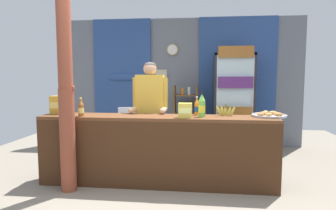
% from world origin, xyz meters
% --- Properties ---
extents(ground_plane, '(7.29, 7.29, 0.00)m').
position_xyz_m(ground_plane, '(0.00, 1.12, 0.00)').
color(ground_plane, gray).
extents(back_wall_curtained, '(4.86, 0.22, 2.59)m').
position_xyz_m(back_wall_curtained, '(0.01, 2.85, 1.32)').
color(back_wall_curtained, slate).
rests_on(back_wall_curtained, ground).
extents(stall_counter, '(3.05, 0.47, 0.91)m').
position_xyz_m(stall_counter, '(-0.14, 0.38, 0.55)').
color(stall_counter, brown).
rests_on(stall_counter, ground).
extents(timber_post, '(0.21, 0.19, 2.54)m').
position_xyz_m(timber_post, '(-1.20, 0.13, 1.22)').
color(timber_post, brown).
rests_on(timber_post, ground).
extents(drink_fridge, '(0.72, 0.63, 1.94)m').
position_xyz_m(drink_fridge, '(1.01, 2.27, 1.06)').
color(drink_fridge, '#232328').
rests_on(drink_fridge, ground).
extents(bottle_shelf_rack, '(0.48, 0.28, 1.23)m').
position_xyz_m(bottle_shelf_rack, '(0.12, 2.49, 0.64)').
color(bottle_shelf_rack, brown).
rests_on(bottle_shelf_rack, ground).
extents(plastic_lawn_chair, '(0.52, 0.52, 0.86)m').
position_xyz_m(plastic_lawn_chair, '(-0.83, 1.78, 0.49)').
color(plastic_lawn_chair, silver).
rests_on(plastic_lawn_chair, ground).
extents(shopkeeper, '(0.51, 0.42, 1.62)m').
position_xyz_m(shopkeeper, '(-0.31, 0.93, 1.02)').
color(shopkeeper, '#28282D').
rests_on(shopkeeper, ground).
extents(soda_bottle_lime_soda, '(0.09, 0.09, 0.33)m').
position_xyz_m(soda_bottle_lime_soda, '(0.44, 0.47, 1.05)').
color(soda_bottle_lime_soda, '#75C64C').
rests_on(soda_bottle_lime_soda, stall_counter).
extents(soda_bottle_iced_tea, '(0.07, 0.07, 0.24)m').
position_xyz_m(soda_bottle_iced_tea, '(-1.11, 0.34, 1.01)').
color(soda_bottle_iced_tea, brown).
rests_on(soda_bottle_iced_tea, stall_counter).
extents(soda_bottle_orange_soda, '(0.06, 0.06, 0.25)m').
position_xyz_m(soda_bottle_orange_soda, '(0.37, 0.64, 1.01)').
color(soda_bottle_orange_soda, orange).
rests_on(soda_bottle_orange_soda, stall_counter).
extents(snack_box_instant_noodle, '(0.17, 0.11, 0.18)m').
position_xyz_m(snack_box_instant_noodle, '(0.23, 0.37, 1.00)').
color(snack_box_instant_noodle, '#EAD14C').
rests_on(snack_box_instant_noodle, stall_counter).
extents(snack_box_choco_powder, '(0.20, 0.11, 0.25)m').
position_xyz_m(snack_box_choco_powder, '(-1.52, 0.53, 1.03)').
color(snack_box_choco_powder, gold).
rests_on(snack_box_choco_powder, stall_counter).
extents(pastry_tray, '(0.44, 0.44, 0.07)m').
position_xyz_m(pastry_tray, '(1.29, 0.59, 0.93)').
color(pastry_tray, '#BCBCC1').
rests_on(pastry_tray, stall_counter).
extents(banana_bunch, '(0.27, 0.05, 0.16)m').
position_xyz_m(banana_bunch, '(0.74, 0.60, 0.97)').
color(banana_bunch, '#CCC14C').
rests_on(banana_bunch, stall_counter).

